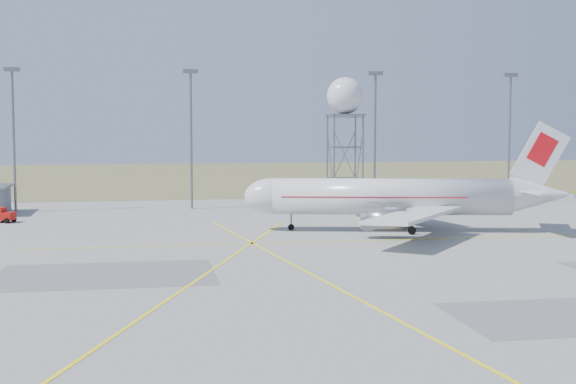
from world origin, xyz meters
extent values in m
plane|color=#979792|center=(0.00, 0.00, 0.00)|extent=(400.00, 400.00, 0.00)
cube|color=#646939|center=(0.00, 140.00, 0.01)|extent=(400.00, 120.00, 0.03)
cylinder|color=slate|center=(-35.00, 66.00, 10.00)|extent=(0.36, 0.36, 20.00)
cube|color=slate|center=(-35.00, 66.00, 20.20)|extent=(2.20, 0.50, 0.60)
cylinder|color=slate|center=(-10.00, 66.00, 10.00)|extent=(0.36, 0.36, 20.00)
cube|color=slate|center=(-10.00, 66.00, 20.20)|extent=(2.20, 0.50, 0.60)
cylinder|color=slate|center=(18.00, 66.00, 10.00)|extent=(0.36, 0.36, 20.00)
cube|color=slate|center=(18.00, 66.00, 20.20)|extent=(2.20, 0.50, 0.60)
cylinder|color=slate|center=(40.00, 66.00, 10.00)|extent=(0.36, 0.36, 20.00)
cube|color=slate|center=(40.00, 66.00, 20.20)|extent=(2.20, 0.50, 0.60)
cylinder|color=black|center=(55.00, 72.00, 0.40)|extent=(0.10, 0.10, 0.80)
cylinder|color=silver|center=(11.64, 37.16, 4.05)|extent=(28.00, 10.34, 4.27)
ellipsoid|color=silver|center=(-1.88, 40.25, 4.05)|extent=(7.61, 5.68, 4.27)
cube|color=black|center=(-3.13, 40.54, 4.69)|extent=(2.10, 2.65, 1.04)
cone|color=silver|center=(28.28, 33.36, 4.37)|extent=(7.19, 5.59, 4.27)
cube|color=silver|center=(28.28, 33.36, 8.86)|extent=(6.74, 1.84, 8.03)
cube|color=red|center=(28.49, 33.31, 9.60)|extent=(3.66, 1.17, 4.12)
cube|color=silver|center=(28.52, 36.80, 4.91)|extent=(4.64, 6.48, 0.19)
cube|color=silver|center=(27.00, 30.15, 4.91)|extent=(4.64, 6.48, 0.19)
cube|color=silver|center=(15.34, 46.16, 2.99)|extent=(8.86, 17.79, 0.38)
cube|color=silver|center=(11.06, 27.44, 2.99)|extent=(14.70, 16.51, 0.38)
cylinder|color=slate|center=(11.98, 43.43, 2.03)|extent=(4.92, 3.39, 2.45)
cylinder|color=slate|center=(9.22, 31.36, 2.03)|extent=(4.92, 3.39, 2.45)
cube|color=red|center=(9.56, 37.63, 4.16)|extent=(21.76, 8.95, 0.13)
cylinder|color=black|center=(0.20, 39.77, 0.48)|extent=(0.89, 0.89, 0.96)
cube|color=black|center=(13.72, 36.68, 0.48)|extent=(2.47, 6.48, 0.96)
cylinder|color=slate|center=(13.72, 36.68, 0.96)|extent=(0.31, 0.31, 1.92)
cylinder|color=slate|center=(9.88, 58.84, 6.92)|extent=(0.26, 0.26, 13.84)
cylinder|color=slate|center=(14.14, 58.84, 6.92)|extent=(0.26, 0.26, 13.84)
cylinder|color=slate|center=(14.14, 63.10, 6.92)|extent=(0.26, 0.26, 13.84)
cylinder|color=slate|center=(9.88, 63.10, 6.92)|extent=(0.26, 0.26, 13.84)
cube|color=slate|center=(12.01, 60.97, 13.84)|extent=(4.86, 4.86, 0.27)
sphere|color=silver|center=(12.01, 60.97, 16.61)|extent=(5.32, 5.32, 5.32)
cube|color=#B4110C|center=(-34.46, 53.46, 0.85)|extent=(2.89, 2.39, 1.02)
cube|color=#B4110C|center=(-34.98, 53.67, 1.64)|extent=(1.45, 1.64, 0.56)
camera|label=1|loc=(-16.59, -52.66, 12.60)|focal=50.00mm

